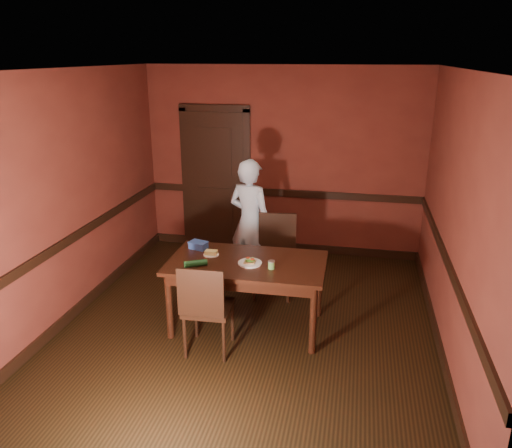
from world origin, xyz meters
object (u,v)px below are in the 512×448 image
at_px(dining_table, 247,294).
at_px(cheese_saucer, 211,253).
at_px(chair_far, 273,257).
at_px(sauce_jar, 271,265).
at_px(food_tub, 198,245).
at_px(person, 250,222).
at_px(sandwich_plate, 250,262).
at_px(chair_near, 209,306).

xyz_separation_m(dining_table, cheese_saucer, (-0.42, 0.08, 0.41)).
xyz_separation_m(chair_far, sauce_jar, (0.15, -0.95, 0.32)).
distance_m(dining_table, food_tub, 0.78).
height_order(sauce_jar, food_tub, sauce_jar).
height_order(person, cheese_saucer, person).
height_order(dining_table, food_tub, food_tub).
distance_m(chair_far, sandwich_plate, 0.92).
distance_m(cheese_saucer, food_tub, 0.25).
xyz_separation_m(chair_near, food_tub, (-0.33, 0.75, 0.33)).
height_order(chair_near, cheese_saucer, chair_near).
bearing_deg(person, dining_table, 121.62).
bearing_deg(cheese_saucer, sauce_jar, -17.32).
xyz_separation_m(person, sauce_jar, (0.50, -1.26, -0.00)).
bearing_deg(dining_table, cheese_saucer, 167.85).
relative_size(sandwich_plate, cheese_saucer, 1.46).
distance_m(chair_near, food_tub, 0.89).
bearing_deg(chair_near, person, -94.30).
height_order(chair_far, sandwich_plate, chair_far).
distance_m(chair_far, food_tub, 0.99).
bearing_deg(person, sandwich_plate, 123.23).
height_order(chair_near, sandwich_plate, chair_near).
height_order(person, sauce_jar, person).
relative_size(chair_far, sandwich_plate, 3.98).
relative_size(dining_table, cheese_saucer, 9.64).
height_order(chair_far, food_tub, chair_far).
bearing_deg(chair_near, sauce_jar, -148.05).
height_order(chair_far, cheese_saucer, chair_far).
height_order(sandwich_plate, sauce_jar, sauce_jar).
bearing_deg(sauce_jar, cheese_saucer, 162.68).
bearing_deg(sauce_jar, food_tub, 157.35).
relative_size(person, food_tub, 7.18).
height_order(chair_far, person, person).
distance_m(dining_table, person, 1.22).
xyz_separation_m(sandwich_plate, cheese_saucer, (-0.46, 0.14, 0.00)).
distance_m(sandwich_plate, food_tub, 0.72).
relative_size(person, sauce_jar, 19.09).
bearing_deg(sandwich_plate, chair_far, 84.16).
bearing_deg(food_tub, dining_table, -5.55).
relative_size(chair_near, cheese_saucer, 5.65).
height_order(cheese_saucer, food_tub, food_tub).
bearing_deg(chair_near, sandwich_plate, -127.38).
bearing_deg(person, cheese_saucer, 99.93).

